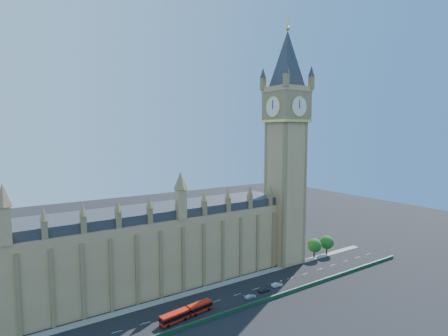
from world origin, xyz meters
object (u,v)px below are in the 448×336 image
car_grey (264,290)px  car_white (250,296)px  red_bus (187,312)px  car_silver (277,285)px

car_grey → car_white: bearing=101.0°
red_bus → car_silver: red_bus is taller
car_silver → car_grey: bearing=99.5°
red_bus → car_silver: size_ratio=4.18×
car_grey → car_white: 6.95m
red_bus → car_white: 22.79m
red_bus → car_white: bearing=-9.0°
red_bus → car_white: size_ratio=4.09×
car_white → car_silver: bearing=-77.4°
car_silver → car_white: size_ratio=0.98×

